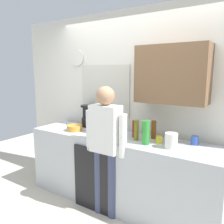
# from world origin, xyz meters

# --- Properties ---
(ground_plane) EXTENTS (8.00, 8.00, 0.00)m
(ground_plane) POSITION_xyz_m (0.00, 0.00, 0.00)
(ground_plane) COLOR beige
(kitchen_counter) EXTENTS (2.61, 0.64, 0.93)m
(kitchen_counter) POSITION_xyz_m (0.00, 0.30, 0.47)
(kitchen_counter) COLOR #B2B7BC
(kitchen_counter) RESTS_ON ground_plane
(dishwasher_panel) EXTENTS (0.56, 0.02, 0.84)m
(dishwasher_panel) POSITION_xyz_m (-0.19, -0.03, 0.42)
(dishwasher_panel) COLOR black
(dishwasher_panel) RESTS_ON ground_plane
(back_wall_assembly) EXTENTS (4.21, 0.42, 2.60)m
(back_wall_assembly) POSITION_xyz_m (0.07, 0.70, 1.37)
(back_wall_assembly) COLOR silver
(back_wall_assembly) RESTS_ON ground_plane
(coffee_maker) EXTENTS (0.20, 0.20, 0.33)m
(coffee_maker) POSITION_xyz_m (-0.73, 0.55, 1.08)
(coffee_maker) COLOR black
(coffee_maker) RESTS_ON kitchen_counter
(bottle_clear_soda) EXTENTS (0.09, 0.09, 0.28)m
(bottle_clear_soda) POSITION_xyz_m (0.42, 0.21, 1.07)
(bottle_clear_soda) COLOR #2D8C33
(bottle_clear_soda) RESTS_ON kitchen_counter
(bottle_green_wine) EXTENTS (0.07, 0.07, 0.30)m
(bottle_green_wine) POSITION_xyz_m (-0.02, 0.08, 1.08)
(bottle_green_wine) COLOR #195923
(bottle_green_wine) RESTS_ON kitchen_counter
(bottle_amber_beer) EXTENTS (0.06, 0.06, 0.23)m
(bottle_amber_beer) POSITION_xyz_m (0.41, 0.47, 1.05)
(bottle_amber_beer) COLOR brown
(bottle_amber_beer) RESTS_ON kitchen_counter
(bottle_olive_oil) EXTENTS (0.06, 0.06, 0.25)m
(bottle_olive_oil) POSITION_xyz_m (0.25, 0.30, 1.06)
(bottle_olive_oil) COLOR olive
(bottle_olive_oil) RESTS_ON kitchen_counter
(bottle_red_vinegar) EXTENTS (0.06, 0.06, 0.22)m
(bottle_red_vinegar) POSITION_xyz_m (0.18, 0.40, 1.04)
(bottle_red_vinegar) COLOR maroon
(bottle_red_vinegar) RESTS_ON kitchen_counter
(cup_yellow_cup) EXTENTS (0.07, 0.07, 0.08)m
(cup_yellow_cup) POSITION_xyz_m (0.54, 0.33, 0.97)
(cup_yellow_cup) COLOR yellow
(cup_yellow_cup) RESTS_ON kitchen_counter
(cup_blue_mug) EXTENTS (0.08, 0.08, 0.10)m
(cup_blue_mug) POSITION_xyz_m (0.90, 0.50, 0.98)
(cup_blue_mug) COLOR #3351B2
(cup_blue_mug) RESTS_ON kitchen_counter
(mixing_bowl) EXTENTS (0.22, 0.22, 0.08)m
(mixing_bowl) POSITION_xyz_m (-0.69, 0.22, 0.97)
(mixing_bowl) COLOR orange
(mixing_bowl) RESTS_ON kitchen_counter
(potted_plant) EXTENTS (0.15, 0.15, 0.23)m
(potted_plant) POSITION_xyz_m (-0.12, 0.31, 1.06)
(potted_plant) COLOR #9E5638
(potted_plant) RESTS_ON kitchen_counter
(dish_soap) EXTENTS (0.06, 0.06, 0.18)m
(dish_soap) POSITION_xyz_m (-0.24, 0.07, 1.01)
(dish_soap) COLOR blue
(dish_soap) RESTS_ON kitchen_counter
(storage_canister) EXTENTS (0.14, 0.14, 0.17)m
(storage_canister) POSITION_xyz_m (0.72, 0.23, 1.02)
(storage_canister) COLOR silver
(storage_canister) RESTS_ON kitchen_counter
(person_at_sink) EXTENTS (0.57, 0.22, 1.60)m
(person_at_sink) POSITION_xyz_m (0.00, 0.00, 0.95)
(person_at_sink) COLOR #3F4766
(person_at_sink) RESTS_ON ground_plane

